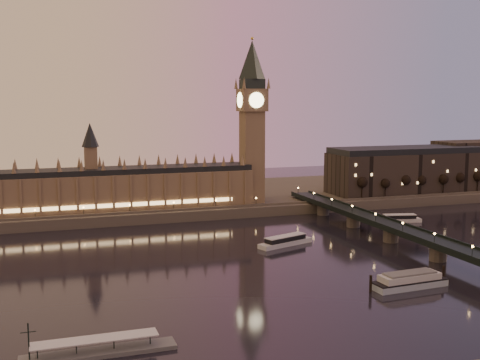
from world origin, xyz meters
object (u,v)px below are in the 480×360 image
(cruise_boat_b, at_px, (400,219))
(pontoon_pier, at_px, (98,350))
(moored_barge, at_px, (409,281))
(cruise_boat_a, at_px, (285,241))

(cruise_boat_b, distance_m, pontoon_pier, 228.58)
(moored_barge, height_order, pontoon_pier, pontoon_pier)
(cruise_boat_a, bearing_deg, moored_barge, -96.45)
(moored_barge, relative_size, pontoon_pier, 0.81)
(cruise_boat_a, xyz_separation_m, pontoon_pier, (-99.83, -101.85, -0.91))
(cruise_boat_a, relative_size, pontoon_pier, 0.72)
(moored_barge, bearing_deg, pontoon_pier, -172.01)
(cruise_boat_b, bearing_deg, moored_barge, -108.93)
(pontoon_pier, bearing_deg, cruise_boat_b, 35.66)
(cruise_boat_a, height_order, pontoon_pier, pontoon_pier)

